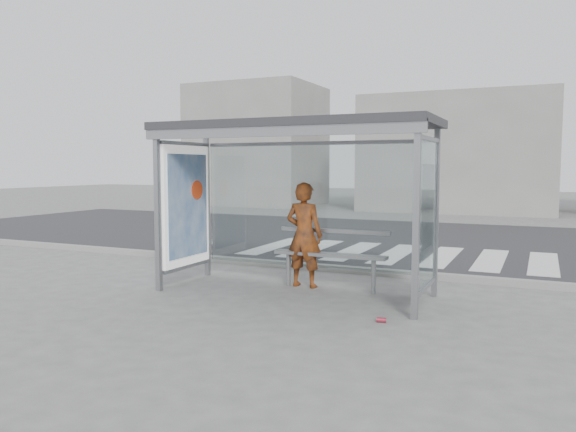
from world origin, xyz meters
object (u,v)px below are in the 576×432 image
(bus_shelter, at_px, (273,164))
(bench, at_px, (330,254))
(person, at_px, (304,235))
(soda_can, at_px, (381,320))

(bus_shelter, distance_m, bench, 1.68)
(bench, bearing_deg, person, 178.13)
(bench, height_order, soda_can, bench)
(person, distance_m, soda_can, 2.43)
(bus_shelter, relative_size, person, 2.50)
(bus_shelter, bearing_deg, bench, 29.07)
(person, xyz_separation_m, bench, (0.45, -0.01, -0.29))
(bus_shelter, distance_m, soda_can, 3.01)
(bus_shelter, xyz_separation_m, soda_can, (2.03, -1.08, -1.95))
(person, xyz_separation_m, soda_can, (1.70, -1.53, -0.82))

